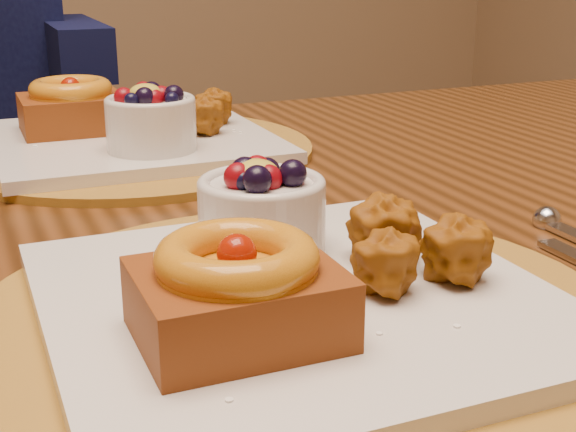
% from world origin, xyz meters
% --- Properties ---
extents(dining_table, '(1.60, 0.90, 0.76)m').
position_xyz_m(dining_table, '(0.11, -0.02, 0.68)').
color(dining_table, '#331B09').
rests_on(dining_table, ground).
extents(place_setting_near, '(0.38, 0.38, 0.08)m').
position_xyz_m(place_setting_near, '(0.11, -0.23, 0.78)').
color(place_setting_near, brown).
rests_on(place_setting_near, dining_table).
extents(place_setting_far, '(0.38, 0.38, 0.08)m').
position_xyz_m(place_setting_far, '(0.11, 0.20, 0.78)').
color(place_setting_far, brown).
rests_on(place_setting_far, dining_table).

